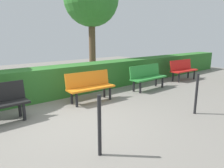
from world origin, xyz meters
name	(u,v)px	position (x,y,z in m)	size (l,w,h in m)	color
ground_plane	(69,122)	(0.00, 0.00, 0.00)	(21.80, 21.80, 0.00)	gray
bench_red	(183,69)	(-5.95, -0.97, 0.48)	(1.42, 0.51, 0.86)	red
bench_green	(147,76)	(-3.55, -0.87, 0.48)	(1.52, 0.48, 0.86)	#2D8C38
bench_orange	(90,85)	(-1.18, -0.95, 0.48)	(1.42, 0.51, 0.86)	orange
hedge_row	(69,80)	(-1.09, -2.07, 0.47)	(17.80, 0.78, 0.94)	#2D6B28
railing_post_mid	(196,94)	(-2.62, 1.50, 0.50)	(0.06, 0.06, 1.00)	black
railing_post_far	(99,126)	(0.25, 1.50, 0.50)	(0.06, 0.06, 1.00)	black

